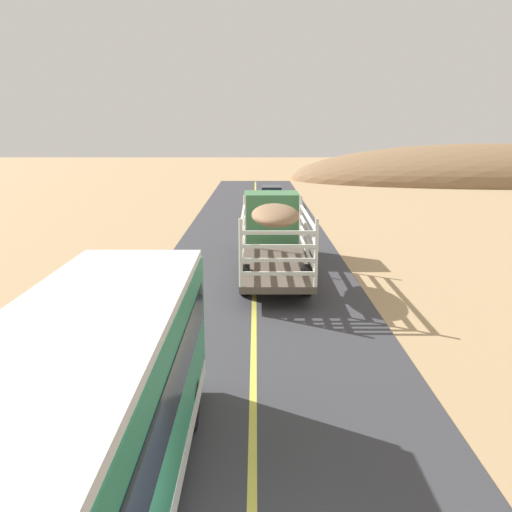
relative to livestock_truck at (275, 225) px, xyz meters
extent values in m
cube|color=#3F7F4C|center=(0.00, 2.16, 0.03)|extent=(2.50, 2.20, 2.20)
cube|color=#192333|center=(0.00, 2.16, 0.48)|extent=(2.53, 1.54, 0.70)
cube|color=brown|center=(0.00, -3.24, -1.07)|extent=(2.50, 6.40, 0.24)
cylinder|color=silver|center=(-1.19, -0.10, 0.15)|extent=(0.12, 0.12, 2.20)
cylinder|color=silver|center=(1.19, -0.10, 0.15)|extent=(0.12, 0.12, 2.20)
cylinder|color=silver|center=(-1.19, -6.38, 0.15)|extent=(0.12, 0.12, 2.20)
cylinder|color=silver|center=(1.19, -6.38, 0.15)|extent=(0.12, 0.12, 2.20)
cube|color=silver|center=(-1.21, -3.24, -0.51)|extent=(0.08, 6.30, 0.12)
cube|color=silver|center=(1.21, -3.24, -0.51)|extent=(0.08, 6.30, 0.12)
cube|color=silver|center=(0.00, -6.40, -0.51)|extent=(2.40, 0.08, 0.12)
cube|color=silver|center=(-1.21, -3.24, -0.07)|extent=(0.08, 6.30, 0.12)
cube|color=silver|center=(1.21, -3.24, -0.07)|extent=(0.08, 6.30, 0.12)
cube|color=silver|center=(0.00, -6.40, -0.07)|extent=(2.40, 0.08, 0.12)
cube|color=silver|center=(-1.21, -3.24, 0.37)|extent=(0.08, 6.30, 0.12)
cube|color=silver|center=(1.21, -3.24, 0.37)|extent=(0.08, 6.30, 0.12)
cube|color=silver|center=(0.00, -6.40, 0.37)|extent=(2.40, 0.08, 0.12)
cube|color=silver|center=(-1.21, -3.24, 0.81)|extent=(0.08, 6.30, 0.12)
cube|color=silver|center=(1.21, -3.24, 0.81)|extent=(0.08, 6.30, 0.12)
cube|color=silver|center=(0.00, -6.40, 0.81)|extent=(2.40, 0.08, 0.12)
ellipsoid|color=#8C6B4C|center=(0.00, -3.24, 0.90)|extent=(1.75, 3.84, 0.70)
cylinder|color=black|center=(-1.09, 2.16, -1.22)|extent=(0.32, 1.10, 1.10)
cylinder|color=black|center=(1.09, 2.16, -1.22)|extent=(0.32, 1.10, 1.10)
cylinder|color=black|center=(-1.09, -4.52, -1.22)|extent=(0.32, 1.10, 1.10)
cylinder|color=black|center=(1.09, -4.52, -1.22)|extent=(0.32, 1.10, 1.10)
cube|color=#2D8C66|center=(-3.10, -16.81, -0.07)|extent=(2.50, 10.00, 2.70)
cube|color=white|center=(-3.10, -16.81, 1.36)|extent=(2.45, 9.80, 0.16)
cube|color=#192333|center=(-3.10, -16.81, 0.40)|extent=(2.54, 9.20, 0.80)
cylinder|color=black|center=(-4.20, -13.56, -1.27)|extent=(0.30, 1.00, 1.00)
cylinder|color=black|center=(-2.00, -13.56, -1.27)|extent=(0.30, 1.00, 1.00)
cube|color=#8C7259|center=(0.50, 20.04, -1.26)|extent=(1.80, 4.40, 0.70)
cube|color=#192333|center=(0.50, 20.14, -0.61)|extent=(1.53, 2.20, 0.60)
cylinder|color=black|center=(-0.29, 21.36, -1.44)|extent=(0.22, 0.66, 0.66)
cylinder|color=black|center=(1.29, 21.36, -1.44)|extent=(0.22, 0.66, 0.66)
cylinder|color=black|center=(-0.29, 18.72, -1.44)|extent=(0.22, 0.66, 0.66)
cylinder|color=black|center=(1.29, 18.72, -1.44)|extent=(0.22, 0.66, 0.66)
ellipsoid|color=olive|center=(27.79, 43.72, -1.79)|extent=(48.74, 24.13, 8.55)
camera|label=1|loc=(-0.71, -23.41, 3.90)|focal=38.88mm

